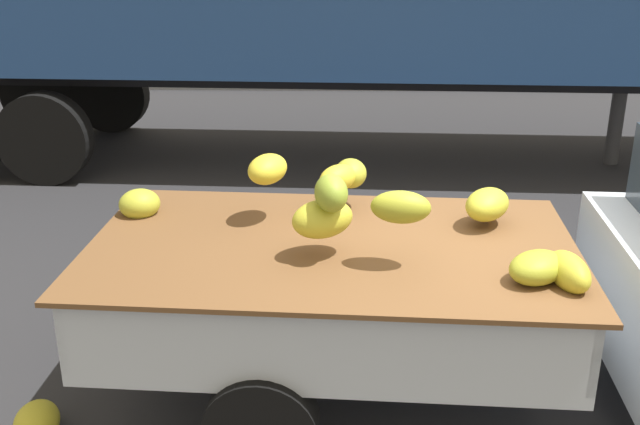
# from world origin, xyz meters

# --- Properties ---
(ground) EXTENTS (220.00, 220.00, 0.00)m
(ground) POSITION_xyz_m (0.00, 0.00, 0.00)
(ground) COLOR #28282B
(curb_strip) EXTENTS (80.00, 0.80, 0.16)m
(curb_strip) POSITION_xyz_m (0.00, 9.88, 0.08)
(curb_strip) COLOR gray
(curb_strip) RESTS_ON ground
(fallen_banana_bunch_near_tailgate) EXTENTS (0.34, 0.42, 0.20)m
(fallen_banana_bunch_near_tailgate) POSITION_xyz_m (-2.86, -0.50, 0.10)
(fallen_banana_bunch_near_tailgate) COLOR gold
(fallen_banana_bunch_near_tailgate) RESTS_ON ground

